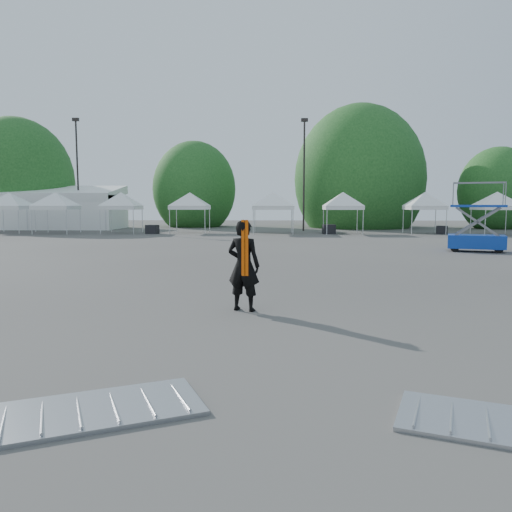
{
  "coord_description": "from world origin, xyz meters",
  "views": [
    {
      "loc": [
        0.46,
        -12.45,
        2.4
      ],
      "look_at": [
        0.07,
        -1.96,
        1.3
      ],
      "focal_mm": 35.0,
      "sensor_mm": 36.0,
      "label": 1
    }
  ],
  "objects": [
    {
      "name": "crate_west",
      "position": [
        -9.36,
        27.11,
        0.35
      ],
      "size": [
        1.06,
        0.92,
        0.71
      ],
      "primitive_type": "cube",
      "rotation": [
        0.0,
        0.0,
        -0.26
      ],
      "color": "black",
      "rests_on": "ground"
    },
    {
      "name": "marquee",
      "position": [
        -22.0,
        35.0,
        1.97
      ],
      "size": [
        15.0,
        6.25,
        4.23
      ],
      "color": "white",
      "rests_on": "ground"
    },
    {
      "name": "scissor_lift",
      "position": [
        10.6,
        12.97,
        1.75
      ],
      "size": [
        2.97,
        2.14,
        3.46
      ],
      "rotation": [
        0.0,
        0.0,
        -0.33
      ],
      "color": "#0C409F",
      "rests_on": "ground"
    },
    {
      "name": "tent_f",
      "position": [
        5.89,
        27.86,
        3.06
      ],
      "size": [
        4.23,
        4.23,
        3.88
      ],
      "color": "silver",
      "rests_on": "ground"
    },
    {
      "name": "light_pole_west",
      "position": [
        -18.0,
        34.0,
        5.77
      ],
      "size": [
        0.6,
        0.25,
        10.3
      ],
      "color": "black",
      "rests_on": "ground"
    },
    {
      "name": "tent_a",
      "position": [
        -21.53,
        28.3,
        3.06
      ],
      "size": [
        4.24,
        4.24,
        3.88
      ],
      "color": "silver",
      "rests_on": "ground"
    },
    {
      "name": "tent_b",
      "position": [
        -17.24,
        27.39,
        3.06
      ],
      "size": [
        4.22,
        4.22,
        3.88
      ],
      "color": "silver",
      "rests_on": "ground"
    },
    {
      "name": "tree_mid_e",
      "position": [
        9.0,
        39.0,
        4.84
      ],
      "size": [
        5.12,
        5.12,
        7.79
      ],
      "color": "#382314",
      "rests_on": "ground"
    },
    {
      "name": "tree_mid_w",
      "position": [
        -8.0,
        40.0,
        3.93
      ],
      "size": [
        4.16,
        4.16,
        6.33
      ],
      "color": "#382314",
      "rests_on": "ground"
    },
    {
      "name": "man",
      "position": [
        -0.23,
        -1.41,
        1.03
      ],
      "size": [
        0.86,
        0.7,
        2.05
      ],
      "rotation": [
        0.0,
        0.0,
        2.83
      ],
      "color": "black",
      "rests_on": "ground"
    },
    {
      "name": "tent_h",
      "position": [
        17.69,
        27.14,
        3.06
      ],
      "size": [
        4.23,
        4.23,
        3.88
      ],
      "color": "silver",
      "rests_on": "ground"
    },
    {
      "name": "light_pole_east",
      "position": [
        3.0,
        32.0,
        5.52
      ],
      "size": [
        0.6,
        0.25,
        9.8
      ],
      "color": "black",
      "rests_on": "ground"
    },
    {
      "name": "tent_g",
      "position": [
        12.42,
        28.07,
        3.06
      ],
      "size": [
        4.02,
        4.02,
        3.88
      ],
      "color": "silver",
      "rests_on": "ground"
    },
    {
      "name": "tree_far_w",
      "position": [
        -26.0,
        38.0,
        4.54
      ],
      "size": [
        4.8,
        4.8,
        7.3
      ],
      "color": "#382314",
      "rests_on": "ground"
    },
    {
      "name": "crate_mid",
      "position": [
        4.78,
        27.57,
        0.37
      ],
      "size": [
        1.06,
        0.88,
        0.75
      ],
      "primitive_type": "cube",
      "rotation": [
        0.0,
        0.0,
        0.14
      ],
      "color": "black",
      "rests_on": "ground"
    },
    {
      "name": "tent_d",
      "position": [
        -6.56,
        28.69,
        3.06
      ],
      "size": [
        4.31,
        4.31,
        3.88
      ],
      "color": "silver",
      "rests_on": "ground"
    },
    {
      "name": "barrier_mid",
      "position": [
        2.97,
        -7.21,
        0.04
      ],
      "size": [
        2.5,
        1.83,
        0.07
      ],
      "rotation": [
        0.0,
        0.0,
        -0.35
      ],
      "color": "#A0A2A7",
      "rests_on": "ground"
    },
    {
      "name": "tent_c",
      "position": [
        -12.02,
        27.8,
        3.06
      ],
      "size": [
        4.04,
        4.04,
        3.88
      ],
      "color": "silver",
      "rests_on": "ground"
    },
    {
      "name": "barrier_left",
      "position": [
        -1.59,
        -6.97,
        0.04
      ],
      "size": [
        2.65,
        2.06,
        0.08
      ],
      "rotation": [
        0.0,
        0.0,
        0.43
      ],
      "color": "#A0A2A7",
      "rests_on": "ground"
    },
    {
      "name": "crate_east",
      "position": [
        13.77,
        27.75,
        0.33
      ],
      "size": [
        1.02,
        0.91,
        0.66
      ],
      "primitive_type": "cube",
      "rotation": [
        0.0,
        0.0,
        -0.36
      ],
      "color": "black",
      "rests_on": "ground"
    },
    {
      "name": "tent_e",
      "position": [
        0.32,
        27.82,
        3.06
      ],
      "size": [
        4.64,
        4.64,
        3.88
      ],
      "color": "silver",
      "rests_on": "ground"
    },
    {
      "name": "ground",
      "position": [
        0.0,
        0.0,
        0.0
      ],
      "size": [
        120.0,
        120.0,
        0.0
      ],
      "primitive_type": "plane",
      "color": "#474442",
      "rests_on": "ground"
    },
    {
      "name": "tree_far_e",
      "position": [
        22.0,
        37.0,
        3.63
      ],
      "size": [
        3.84,
        3.84,
        5.84
      ],
      "color": "#382314",
      "rests_on": "ground"
    }
  ]
}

